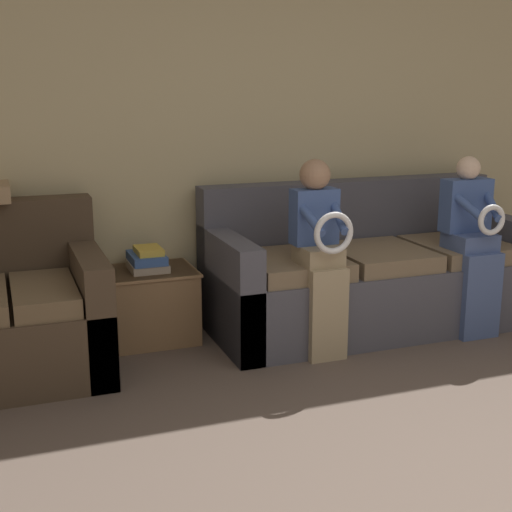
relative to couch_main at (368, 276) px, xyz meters
The scene contains 6 objects.
wall_back 1.19m from the couch_main, 137.64° to the left, with size 7.47×0.06×2.55m.
couch_main is the anchor object (origin of this frame).
child_left_seated 0.75m from the couch_main, 145.14° to the right, with size 0.28×0.38×1.20m.
child_right_seated 0.74m from the couch_main, 35.03° to the right, with size 0.33×0.37×1.18m.
side_shelf 1.50m from the couch_main, behind, with size 0.59×0.49×0.47m.
book_stack 1.52m from the couch_main, behind, with size 0.23×0.31×0.15m.
Camera 1 is at (-1.83, -1.52, 1.64)m, focal length 50.00 mm.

